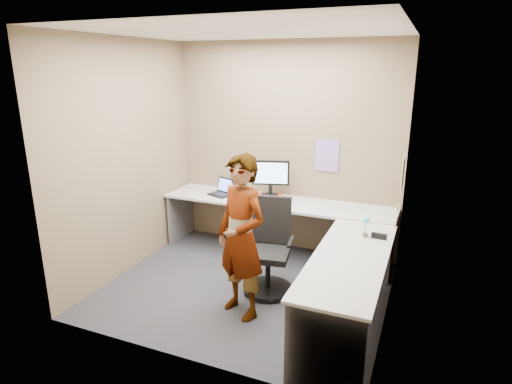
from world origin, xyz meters
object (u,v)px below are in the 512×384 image
at_px(desk, 295,232).
at_px(person, 241,238).
at_px(monitor, 271,175).
at_px(office_chair, 269,255).

xyz_separation_m(desk, person, (-0.27, -0.85, 0.22)).
height_order(desk, monitor, monitor).
distance_m(desk, person, 0.92).
bearing_deg(person, desk, 96.22).
height_order(monitor, office_chair, monitor).
bearing_deg(monitor, person, -96.37).
distance_m(office_chair, person, 0.67).
bearing_deg(desk, office_chair, -121.37).
relative_size(desk, office_chair, 2.94).
relative_size(desk, monitor, 6.43).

